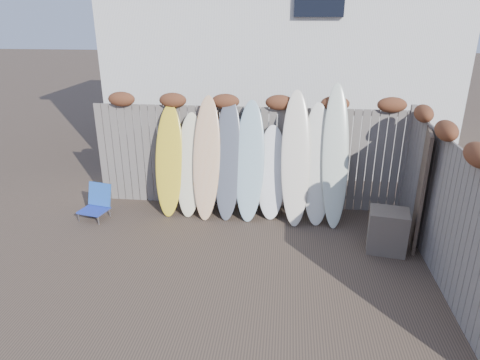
# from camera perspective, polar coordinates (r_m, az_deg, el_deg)

# --- Properties ---
(ground) EXTENTS (80.00, 80.00, 0.00)m
(ground) POSITION_cam_1_polar(r_m,az_deg,el_deg) (6.60, -1.18, -11.94)
(ground) COLOR #493A2D
(back_fence) EXTENTS (6.05, 0.28, 2.24)m
(back_fence) POSITION_cam_1_polar(r_m,az_deg,el_deg) (8.26, 1.33, 4.17)
(back_fence) COLOR slate
(back_fence) RESTS_ON ground
(right_fence) EXTENTS (0.28, 4.40, 2.24)m
(right_fence) POSITION_cam_1_polar(r_m,az_deg,el_deg) (6.63, 25.70, -2.86)
(right_fence) COLOR slate
(right_fence) RESTS_ON ground
(house) EXTENTS (8.50, 5.50, 6.33)m
(house) POSITION_cam_1_polar(r_m,az_deg,el_deg) (11.98, 5.50, 19.24)
(house) COLOR silver
(house) RESTS_ON ground
(beach_chair) EXTENTS (0.57, 0.59, 0.63)m
(beach_chair) POSITION_cam_1_polar(r_m,az_deg,el_deg) (8.52, -18.56, -2.85)
(beach_chair) COLOR #2239AE
(beach_chair) RESTS_ON ground
(wooden_crate) EXTENTS (0.68, 0.60, 0.70)m
(wooden_crate) POSITION_cam_1_polar(r_m,az_deg,el_deg) (7.34, 19.06, -6.42)
(wooden_crate) COLOR brown
(wooden_crate) RESTS_ON ground
(lattice_panel) EXTENTS (0.34, 1.29, 1.96)m
(lattice_panel) POSITION_cam_1_polar(r_m,az_deg,el_deg) (7.66, 22.89, -0.61)
(lattice_panel) COLOR brown
(lattice_panel) RESTS_ON ground
(surfboard_0) EXTENTS (0.55, 0.74, 2.05)m
(surfboard_0) POSITION_cam_1_polar(r_m,az_deg,el_deg) (8.19, -9.43, 2.56)
(surfboard_0) COLOR gold
(surfboard_0) RESTS_ON ground
(surfboard_1) EXTENTS (0.53, 0.70, 1.91)m
(surfboard_1) POSITION_cam_1_polar(r_m,az_deg,el_deg) (8.11, -6.73, 1.99)
(surfboard_1) COLOR #F7EEC0
(surfboard_1) RESTS_ON ground
(surfboard_2) EXTENTS (0.51, 0.79, 2.23)m
(surfboard_2) POSITION_cam_1_polar(r_m,az_deg,el_deg) (7.96, -4.49, 2.91)
(surfboard_2) COLOR #F8AB87
(surfboard_2) RESTS_ON ground
(surfboard_3) EXTENTS (0.50, 0.78, 2.20)m
(surfboard_3) POSITION_cam_1_polar(r_m,az_deg,el_deg) (7.92, -1.63, 2.77)
(surfboard_3) COLOR #4E535F
(surfboard_3) RESTS_ON ground
(surfboard_4) EXTENTS (0.55, 0.77, 2.16)m
(surfboard_4) POSITION_cam_1_polar(r_m,az_deg,el_deg) (7.87, 1.31, 2.51)
(surfboard_4) COLOR #9CBECA
(surfboard_4) RESTS_ON ground
(surfboard_5) EXTENTS (0.56, 0.62, 1.71)m
(surfboard_5) POSITION_cam_1_polar(r_m,az_deg,el_deg) (7.99, 4.23, 1.00)
(surfboard_5) COLOR white
(surfboard_5) RESTS_ON ground
(surfboard_6) EXTENTS (0.58, 0.86, 2.37)m
(surfboard_6) POSITION_cam_1_polar(r_m,az_deg,el_deg) (7.76, 7.44, 2.84)
(surfboard_6) COLOR #EEE3CB
(surfboard_6) RESTS_ON ground
(surfboard_7) EXTENTS (0.59, 0.79, 2.15)m
(surfboard_7) POSITION_cam_1_polar(r_m,az_deg,el_deg) (7.86, 10.27, 2.06)
(surfboard_7) COLOR silver
(surfboard_7) RESTS_ON ground
(surfboard_8) EXTENTS (0.51, 0.89, 2.49)m
(surfboard_8) POSITION_cam_1_polar(r_m,az_deg,el_deg) (7.81, 12.61, 3.11)
(surfboard_8) COLOR beige
(surfboard_8) RESTS_ON ground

